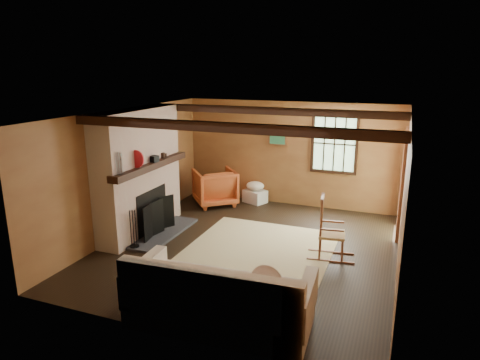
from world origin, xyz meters
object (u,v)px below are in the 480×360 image
at_px(sofa, 219,301).
at_px(laundry_basket, 255,196).
at_px(fireplace, 140,177).
at_px(armchair, 215,187).
at_px(rocking_chair, 330,232).

bearing_deg(sofa, laundry_basket, 100.61).
relative_size(fireplace, armchair, 2.60).
bearing_deg(laundry_basket, fireplace, -119.63).
relative_size(fireplace, sofa, 1.02).
xyz_separation_m(laundry_basket, armchair, (-0.83, -0.48, 0.27)).
xyz_separation_m(sofa, laundry_basket, (-1.24, 4.91, -0.18)).
bearing_deg(fireplace, armchair, 73.40).
distance_m(sofa, armchair, 4.89).
bearing_deg(rocking_chair, sofa, 151.53).
xyz_separation_m(fireplace, armchair, (0.62, 2.08, -0.68)).
height_order(fireplace, sofa, fireplace).
bearing_deg(sofa, fireplace, 135.25).
xyz_separation_m(fireplace, rocking_chair, (3.62, 0.14, -0.65)).
xyz_separation_m(rocking_chair, laundry_basket, (-2.17, 2.42, -0.31)).
bearing_deg(fireplace, laundry_basket, 60.37).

